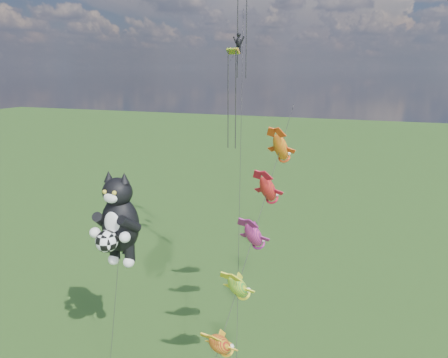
% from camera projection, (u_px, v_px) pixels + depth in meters
% --- Properties ---
extents(cat_kite_rig, '(2.74, 4.28, 12.51)m').
position_uv_depth(cat_kite_rig, '(118.00, 219.00, 26.43)').
color(cat_kite_rig, brown).
rests_on(cat_kite_rig, ground).
extents(fish_windsock_rig, '(1.99, 15.90, 16.05)m').
position_uv_depth(fish_windsock_rig, '(254.00, 236.00, 25.27)').
color(fish_windsock_rig, brown).
rests_on(fish_windsock_rig, ground).
extents(parafoil_rig, '(5.93, 16.83, 25.95)m').
position_uv_depth(parafoil_rig, '(239.00, 47.00, 34.52)').
color(parafoil_rig, brown).
rests_on(parafoil_rig, ground).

